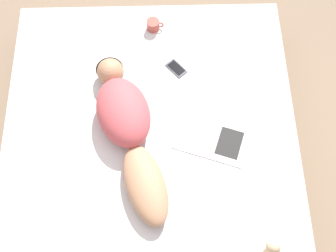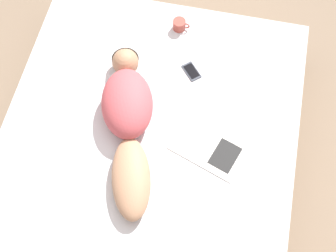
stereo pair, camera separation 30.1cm
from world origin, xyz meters
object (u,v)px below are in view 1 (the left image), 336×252
person (127,125)px  coffee_mug (153,25)px  open_magazine (213,138)px  cell_phone (176,68)px

person → coffee_mug: size_ratio=9.85×
person → open_magazine: person is taller
cell_phone → person: bearing=-165.2°
open_magazine → coffee_mug: size_ratio=4.29×
person → coffee_mug: (0.17, 0.83, -0.06)m
person → cell_phone: (0.33, 0.48, -0.10)m
person → coffee_mug: 0.85m
person → coffee_mug: person is taller
person → open_magazine: (0.55, -0.06, -0.10)m
open_magazine → coffee_mug: (-0.38, 0.89, 0.04)m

